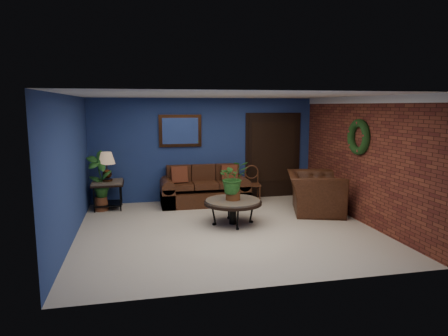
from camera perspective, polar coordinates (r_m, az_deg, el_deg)
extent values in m
plane|color=beige|center=(7.66, 0.44, -8.71)|extent=(5.50, 5.50, 0.00)
cube|color=navy|center=(9.81, -2.76, 2.64)|extent=(5.50, 0.04, 2.50)
cube|color=navy|center=(7.29, -21.14, -0.12)|extent=(0.04, 5.00, 2.50)
cube|color=brown|center=(8.41, 19.05, 1.12)|extent=(0.04, 5.00, 2.50)
cube|color=silver|center=(7.30, 0.46, 10.34)|extent=(5.50, 5.00, 0.02)
cube|color=white|center=(8.33, 19.29, 9.19)|extent=(0.03, 5.00, 0.14)
cube|color=#412311|center=(9.65, -6.27, 5.30)|extent=(1.02, 0.06, 0.77)
cube|color=black|center=(10.24, 6.99, 1.72)|extent=(1.44, 0.06, 2.18)
torus|color=black|center=(8.38, 18.68, 4.21)|extent=(0.16, 0.72, 0.72)
cube|color=#4A2615|center=(9.49, -2.76, -4.20)|extent=(2.05, 0.89, 0.34)
cube|color=#4A2615|center=(9.74, -3.09, -2.01)|extent=(1.75, 0.24, 0.84)
cube|color=#4A2615|center=(9.29, -6.28, -2.55)|extent=(0.57, 0.61, 0.13)
cube|color=#4A2615|center=(9.37, -2.72, -2.41)|extent=(0.57, 0.61, 0.13)
cube|color=#4A2615|center=(9.48, 0.77, -2.27)|extent=(0.57, 0.61, 0.13)
cube|color=#4A2615|center=(9.38, -8.07, -4.03)|extent=(0.30, 0.89, 0.47)
cube|color=#4A2615|center=(9.65, 2.38, -3.57)|extent=(0.30, 0.89, 0.47)
cube|color=maroon|center=(9.28, -6.40, -0.96)|extent=(0.37, 0.11, 0.37)
cube|color=maroon|center=(9.47, 0.79, -0.70)|extent=(0.37, 0.11, 0.37)
cylinder|color=#59554E|center=(7.86, 1.28, -4.74)|extent=(1.07, 1.07, 0.05)
cylinder|color=black|center=(7.87, 1.28, -4.99)|extent=(1.14, 1.14, 0.05)
cylinder|color=black|center=(7.92, 1.27, -6.46)|extent=(0.14, 0.14, 0.44)
cube|color=#59554E|center=(9.35, -16.30, -1.94)|extent=(0.66, 0.66, 0.05)
cube|color=black|center=(9.36, -16.29, -2.18)|extent=(0.70, 0.70, 0.04)
cube|color=black|center=(9.46, -16.17, -4.90)|extent=(0.60, 0.60, 0.03)
cylinder|color=black|center=(9.17, -18.08, -4.21)|extent=(0.03, 0.03, 0.62)
cylinder|color=black|center=(9.13, -14.59, -4.11)|extent=(0.03, 0.03, 0.62)
cylinder|color=black|center=(9.71, -17.75, -3.47)|extent=(0.03, 0.03, 0.62)
cylinder|color=black|center=(9.67, -14.46, -3.38)|extent=(0.03, 0.03, 0.62)
cylinder|color=#412311|center=(9.34, -16.32, -1.65)|extent=(0.23, 0.23, 0.05)
sphere|color=#412311|center=(9.32, -16.35, -0.96)|extent=(0.21, 0.21, 0.21)
cylinder|color=#412311|center=(9.30, -16.39, 0.08)|extent=(0.02, 0.02, 0.27)
cone|color=tan|center=(9.27, -16.44, 1.24)|extent=(0.38, 0.38, 0.27)
cube|color=#552C18|center=(9.75, 4.08, -2.41)|extent=(0.42, 0.42, 0.04)
torus|color=#552C18|center=(9.86, 3.95, -0.58)|extent=(0.35, 0.08, 0.35)
cylinder|color=#552C18|center=(9.62, 3.28, -3.86)|extent=(0.03, 0.03, 0.39)
cylinder|color=#552C18|center=(9.66, 5.14, -3.82)|extent=(0.03, 0.03, 0.39)
cylinder|color=#552C18|center=(9.92, 3.03, -3.46)|extent=(0.03, 0.03, 0.39)
cylinder|color=#552C18|center=(9.97, 4.83, -3.42)|extent=(0.03, 0.03, 0.39)
imported|color=#4A2615|center=(8.95, 12.89, -3.48)|extent=(1.52, 1.63, 0.87)
cylinder|color=brown|center=(7.83, 1.28, -3.92)|extent=(0.28, 0.28, 0.18)
imported|color=#194D18|center=(7.76, 1.29, -1.31)|extent=(0.64, 0.57, 0.64)
cylinder|color=brown|center=(9.15, 13.85, -5.39)|extent=(0.26, 0.26, 0.20)
imported|color=#194D18|center=(9.07, 13.93, -3.31)|extent=(0.33, 0.28, 0.58)
cylinder|color=brown|center=(9.36, -17.14, -4.89)|extent=(0.34, 0.34, 0.30)
imported|color=#194D18|center=(9.24, -17.32, -1.02)|extent=(0.59, 0.42, 1.08)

